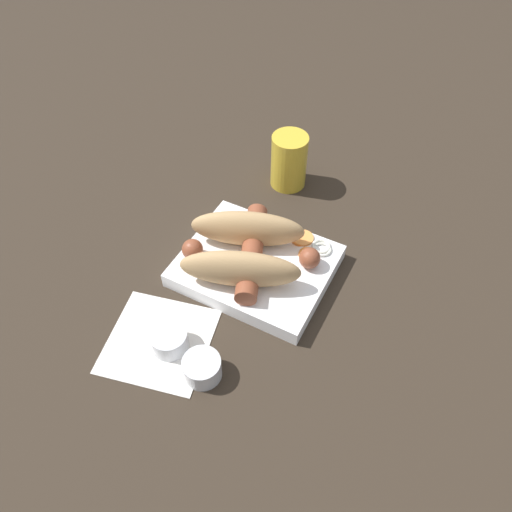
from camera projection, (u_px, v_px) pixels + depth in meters
The scene contains 9 objects.
ground_plane at pixel (256, 271), 0.77m from camera, with size 3.00×3.00×0.00m, color #33281E.
food_tray at pixel (256, 266), 0.76m from camera, with size 0.22×0.18×0.03m.
bread_roll at pixel (245, 248), 0.72m from camera, with size 0.20×0.17×0.06m.
sausage at pixel (251, 254), 0.74m from camera, with size 0.19×0.17×0.03m.
pickled_veggies at pixel (312, 245), 0.76m from camera, with size 0.07×0.07×0.01m.
napkin at pixel (159, 341), 0.68m from camera, with size 0.17×0.17×0.00m.
condiment_cup_near at pixel (170, 341), 0.67m from camera, with size 0.05×0.05×0.03m.
condiment_cup_far at pixel (202, 369), 0.64m from camera, with size 0.05×0.05×0.03m.
drink_glass at pixel (289, 161), 0.86m from camera, with size 0.06×0.06×0.10m.
Camera 1 is at (-0.22, 0.43, 0.60)m, focal length 35.00 mm.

